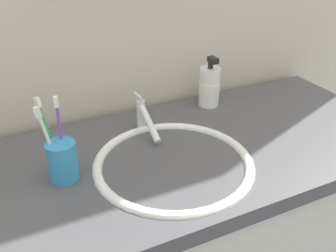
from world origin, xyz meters
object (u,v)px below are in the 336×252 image
toothbrush_green (48,131)px  toothbrush_white (48,139)px  toothbrush_purple (60,131)px  faucet (144,117)px  soap_dispenser (209,86)px  toothbrush_cup (63,161)px

toothbrush_green → toothbrush_white: bearing=-99.3°
toothbrush_green → toothbrush_purple: (0.02, -0.03, 0.01)m
toothbrush_green → toothbrush_purple: size_ratio=0.95×
faucet → soap_dispenser: bearing=15.4°
faucet → toothbrush_cup: size_ratio=1.67×
faucet → toothbrush_cup: bearing=-153.7°
faucet → toothbrush_white: toothbrush_white is taller
toothbrush_green → soap_dispenser: bearing=15.8°
toothbrush_white → faucet: bearing=22.9°
toothbrush_white → toothbrush_purple: bearing=21.9°
toothbrush_purple → soap_dispenser: toothbrush_purple is taller
toothbrush_cup → toothbrush_white: size_ratio=0.53×
toothbrush_cup → faucet: bearing=26.3°
toothbrush_cup → toothbrush_purple: toothbrush_purple is taller
toothbrush_white → toothbrush_green: bearing=80.7°
toothbrush_white → soap_dispenser: (0.52, 0.18, -0.04)m
toothbrush_purple → toothbrush_cup: bearing=-110.1°
toothbrush_green → soap_dispenser: toothbrush_green is taller
toothbrush_cup → toothbrush_purple: (0.01, 0.02, 0.06)m
faucet → toothbrush_white: 0.30m
toothbrush_purple → toothbrush_white: (-0.03, -0.01, -0.00)m
faucet → toothbrush_purple: toothbrush_purple is taller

